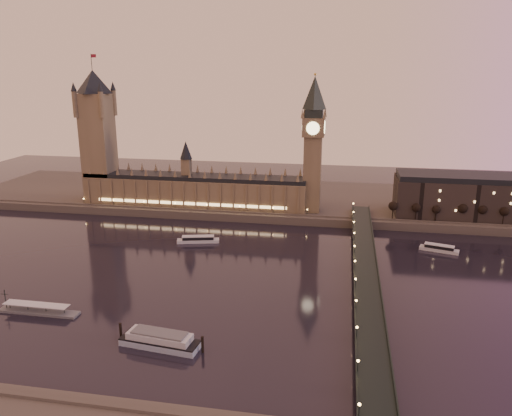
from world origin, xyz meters
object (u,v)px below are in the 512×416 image
at_px(cruise_boat_b, 439,248).
at_px(moored_barge, 160,340).
at_px(cruise_boat_a, 198,239).
at_px(pontoon_pier, 38,311).

bearing_deg(cruise_boat_b, moored_barge, -116.87).
distance_m(cruise_boat_a, cruise_boat_b, 157.37).
bearing_deg(cruise_boat_b, cruise_boat_a, -158.91).
distance_m(moored_barge, pontoon_pier, 70.59).
distance_m(cruise_boat_a, pontoon_pier, 120.24).
relative_size(cruise_boat_b, moored_barge, 0.63).
distance_m(cruise_boat_b, pontoon_pier, 237.03).
distance_m(cruise_boat_b, moored_barge, 194.57).
bearing_deg(moored_barge, cruise_boat_b, 52.71).
relative_size(cruise_boat_a, moored_barge, 0.73).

